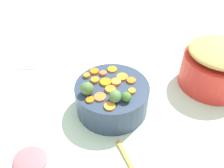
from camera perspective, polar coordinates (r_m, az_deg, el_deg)
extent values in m
cube|color=silver|center=(0.90, -2.43, -4.63)|extent=(2.40, 2.40, 0.02)
cylinder|color=#2D3A52|center=(0.83, 0.00, -3.30)|extent=(0.26, 0.26, 0.11)
cylinder|color=red|center=(1.01, 23.67, 2.94)|extent=(0.26, 0.26, 0.13)
ellipsoid|color=tan|center=(0.96, 25.12, 7.18)|extent=(0.24, 0.24, 0.05)
cylinder|color=orange|center=(0.83, 2.46, 1.91)|extent=(0.05, 0.05, 0.01)
cylinder|color=orange|center=(0.77, 4.89, -1.71)|extent=(0.03, 0.03, 0.01)
cylinder|color=orange|center=(0.81, -4.15, 0.95)|extent=(0.04, 0.04, 0.01)
cylinder|color=orange|center=(0.80, -1.58, 0.44)|extent=(0.06, 0.06, 0.01)
cylinder|color=orange|center=(0.85, -4.27, 3.08)|extent=(0.04, 0.04, 0.01)
cylinder|color=orange|center=(0.77, -0.39, -1.30)|extent=(0.05, 0.05, 0.01)
cylinder|color=orange|center=(0.72, -0.55, -5.46)|extent=(0.04, 0.04, 0.01)
cylinder|color=orange|center=(0.75, -2.92, -3.19)|extent=(0.05, 0.05, 0.01)
cylinder|color=orange|center=(0.81, 4.71, 0.85)|extent=(0.05, 0.05, 0.01)
cylinder|color=orange|center=(0.80, 1.00, 0.48)|extent=(0.05, 0.05, 0.01)
cylinder|color=orange|center=(0.74, -5.38, -3.86)|extent=(0.03, 0.03, 0.01)
cylinder|color=orange|center=(0.86, 0.07, 3.59)|extent=(0.04, 0.04, 0.01)
cylinder|color=orange|center=(0.83, -6.18, 2.04)|extent=(0.03, 0.03, 0.01)
cylinder|color=orange|center=(0.84, -2.16, 2.64)|extent=(0.03, 0.03, 0.01)
sphere|color=#46722C|center=(0.73, 3.51, -3.14)|extent=(0.03, 0.03, 0.03)
sphere|color=#527841|center=(0.73, 0.74, -3.02)|extent=(0.04, 0.04, 0.04)
sphere|color=#4D6E38|center=(0.75, -6.11, -1.12)|extent=(0.04, 0.04, 0.04)
ellipsoid|color=#BF626D|center=(0.75, -19.31, -17.07)|extent=(0.13, 0.14, 0.02)
cube|color=silver|center=(1.15, -20.32, 5.25)|extent=(0.13, 0.13, 0.01)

